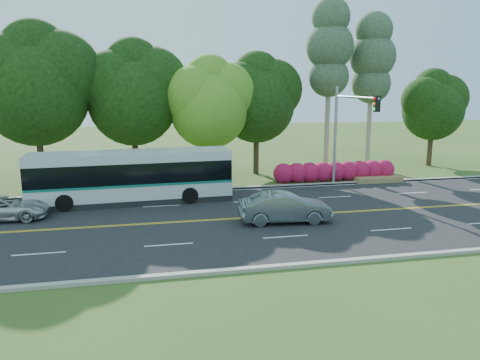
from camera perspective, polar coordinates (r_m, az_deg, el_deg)
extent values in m
plane|color=#33501A|center=(25.78, 4.31, -4.45)|extent=(120.00, 120.00, 0.00)
cube|color=black|center=(25.78, 4.31, -4.43)|extent=(60.00, 14.00, 0.02)
cube|color=#9C978D|center=(32.47, 0.80, -0.93)|extent=(60.00, 0.30, 0.15)
cube|color=#9C978D|center=(19.36, 10.31, -9.91)|extent=(60.00, 0.30, 0.15)
cube|color=#33501A|center=(34.25, 0.11, -0.31)|extent=(60.00, 4.00, 0.10)
cube|color=gold|center=(25.70, 4.36, -4.45)|extent=(57.00, 0.10, 0.00)
cube|color=gold|center=(25.85, 4.26, -4.36)|extent=(57.00, 0.10, 0.00)
cube|color=silver|center=(21.94, -23.32, -8.25)|extent=(2.20, 0.12, 0.00)
cube|color=silver|center=(21.49, -8.68, -7.80)|extent=(2.20, 0.12, 0.00)
cube|color=silver|center=(22.44, 5.59, -6.88)|extent=(2.20, 0.12, 0.00)
cube|color=silver|center=(24.60, 17.96, -5.74)|extent=(2.20, 0.12, 0.00)
cube|color=silver|center=(28.53, -20.65, -3.56)|extent=(2.20, 0.12, 0.00)
cube|color=silver|center=(28.19, -9.53, -3.14)|extent=(2.20, 0.12, 0.00)
cube|color=silver|center=(28.92, 1.42, -2.60)|extent=(2.20, 0.12, 0.00)
cube|color=silver|center=(30.63, 11.49, -2.03)|extent=(2.20, 0.12, 0.00)
cube|color=silver|center=(33.17, 20.25, -1.48)|extent=(2.20, 0.12, 0.00)
cube|color=silver|center=(32.20, 0.91, -1.13)|extent=(57.00, 0.12, 0.00)
cube|color=silver|center=(19.64, 9.97, -9.75)|extent=(57.00, 0.12, 0.00)
cylinder|color=#312115|center=(35.83, -23.09, 2.42)|extent=(0.44, 0.44, 3.96)
sphere|color=black|center=(35.47, -23.68, 9.61)|extent=(7.20, 7.20, 7.20)
sphere|color=black|center=(35.49, -21.15, 12.14)|extent=(5.76, 5.76, 5.76)
sphere|color=black|center=(35.59, -26.22, 11.44)|extent=(5.40, 5.40, 5.40)
sphere|color=black|center=(35.90, -23.74, 13.95)|extent=(4.68, 4.68, 4.68)
cylinder|color=#312115|center=(36.16, -12.62, 2.86)|extent=(0.44, 0.44, 3.60)
sphere|color=black|center=(35.79, -12.91, 9.38)|extent=(6.60, 6.60, 6.60)
sphere|color=black|center=(36.08, -10.60, 11.58)|extent=(5.28, 5.28, 5.28)
sphere|color=black|center=(35.62, -15.16, 11.12)|extent=(4.95, 4.95, 4.95)
sphere|color=black|center=(36.19, -12.92, 13.32)|extent=(4.29, 4.29, 4.29)
cylinder|color=#312115|center=(35.55, -3.72, 2.68)|extent=(0.44, 0.44, 3.24)
sphere|color=#53831B|center=(35.18, -3.80, 8.56)|extent=(5.80, 5.80, 5.80)
sphere|color=#53831B|center=(35.64, -1.78, 10.49)|extent=(4.64, 4.64, 4.64)
sphere|color=#53831B|center=(34.79, -5.69, 10.17)|extent=(4.35, 4.35, 4.35)
sphere|color=#53831B|center=(35.54, -3.78, 12.10)|extent=(3.77, 3.77, 3.77)
cylinder|color=#312115|center=(37.76, 1.97, 3.36)|extent=(0.44, 0.44, 3.42)
sphere|color=black|center=(37.41, 2.02, 9.14)|extent=(6.00, 6.00, 6.00)
sphere|color=black|center=(38.01, 3.93, 10.97)|extent=(4.80, 4.80, 4.80)
sphere|color=black|center=(36.91, 0.26, 10.75)|extent=(4.50, 4.50, 4.50)
sphere|color=black|center=(37.79, 2.04, 12.58)|extent=(3.90, 3.90, 3.90)
cylinder|color=gray|center=(39.31, 10.61, 8.17)|extent=(0.40, 0.40, 9.80)
sphere|color=#30472C|center=(39.26, 10.77, 12.25)|extent=(3.23, 3.23, 3.23)
sphere|color=#30472C|center=(39.37, 10.90, 15.71)|extent=(3.80, 3.80, 3.80)
sphere|color=#30472C|center=(39.60, 11.03, 18.94)|extent=(3.04, 3.04, 3.04)
cylinder|color=gray|center=(41.47, 15.49, 7.63)|extent=(0.40, 0.40, 9.10)
sphere|color=#30472C|center=(41.39, 15.69, 11.22)|extent=(3.23, 3.23, 3.23)
sphere|color=#30472C|center=(41.45, 15.86, 14.27)|extent=(3.80, 3.80, 3.80)
sphere|color=#30472C|center=(41.62, 16.02, 17.13)|extent=(3.04, 3.04, 3.04)
cylinder|color=#312115|center=(44.82, 22.13, 3.58)|extent=(0.44, 0.44, 3.06)
sphere|color=black|center=(44.52, 22.46, 7.85)|extent=(5.20, 5.20, 5.20)
sphere|color=black|center=(45.40, 23.58, 9.13)|extent=(4.16, 4.16, 4.16)
sphere|color=black|center=(43.74, 21.56, 9.06)|extent=(3.90, 3.90, 3.90)
sphere|color=black|center=(44.86, 22.47, 10.37)|extent=(3.38, 3.38, 3.38)
sphere|color=maroon|center=(34.10, 5.33, 0.79)|extent=(1.50, 1.50, 1.50)
sphere|color=maroon|center=(34.40, 6.92, 0.85)|extent=(1.50, 1.50, 1.50)
sphere|color=maroon|center=(34.74, 8.48, 0.91)|extent=(1.50, 1.50, 1.50)
sphere|color=maroon|center=(35.10, 10.02, 0.97)|extent=(1.50, 1.50, 1.50)
sphere|color=maroon|center=(35.48, 11.51, 1.02)|extent=(1.50, 1.50, 1.50)
sphere|color=maroon|center=(35.88, 12.98, 1.08)|extent=(1.50, 1.50, 1.50)
sphere|color=maroon|center=(36.31, 14.41, 1.13)|extent=(1.50, 1.50, 1.50)
sphere|color=maroon|center=(36.77, 15.81, 1.18)|extent=(1.50, 1.50, 1.50)
sphere|color=maroon|center=(37.24, 17.18, 1.23)|extent=(1.50, 1.50, 1.50)
cube|color=brown|center=(36.17, 16.35, 0.10)|extent=(3.50, 1.40, 0.40)
cylinder|color=#919499|center=(34.07, 11.53, 5.27)|extent=(0.20, 0.20, 7.00)
cylinder|color=#919499|center=(31.16, 13.94, 9.76)|extent=(0.14, 6.00, 0.14)
cube|color=black|center=(28.68, 16.36, 8.91)|extent=(0.32, 0.28, 0.95)
sphere|color=red|center=(28.59, 16.09, 9.52)|extent=(0.18, 0.18, 0.18)
sphere|color=yellow|center=(28.60, 16.06, 8.92)|extent=(0.18, 0.18, 0.18)
sphere|color=#19D833|center=(28.61, 16.02, 8.32)|extent=(0.18, 0.18, 0.18)
cube|color=silver|center=(29.25, -13.00, -1.05)|extent=(12.06, 3.15, 0.99)
cube|color=black|center=(29.04, -13.09, 1.09)|extent=(12.01, 3.19, 1.23)
cube|color=silver|center=(28.89, -13.17, 2.84)|extent=(12.06, 3.15, 0.56)
cube|color=#0B6857|center=(29.16, -13.03, -0.21)|extent=(12.01, 3.20, 0.14)
cube|color=black|center=(29.46, -24.72, 0.66)|extent=(0.18, 2.34, 1.70)
cube|color=#19E54C|center=(29.31, -24.86, 2.50)|extent=(0.13, 1.52, 0.22)
cube|color=black|center=(29.40, -12.94, -2.32)|extent=(12.06, 3.05, 0.35)
cylinder|color=black|center=(28.32, -20.63, -2.63)|extent=(1.01, 0.33, 1.00)
cylinder|color=black|center=(30.63, -20.21, -1.57)|extent=(1.01, 0.33, 1.00)
cylinder|color=black|center=(28.46, -6.13, -1.87)|extent=(1.01, 0.33, 1.00)
cylinder|color=black|center=(30.76, -6.82, -0.87)|extent=(1.01, 0.33, 1.00)
imported|color=slate|center=(24.53, 5.53, -3.36)|extent=(4.89, 2.05, 1.57)
imported|color=silver|center=(27.88, -26.72, -3.10)|extent=(4.48, 2.15, 1.23)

